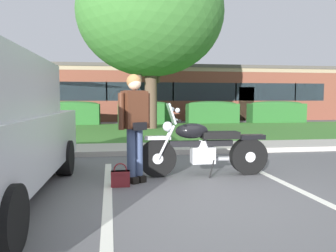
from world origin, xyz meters
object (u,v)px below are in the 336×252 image
object	(u,v)px
handbag	(120,177)
hedge_right	(276,112)
shade_tree	(150,14)
hedge_center_right	(212,112)
rider_person	(135,120)
brick_building	(164,94)
motorcycle	(208,147)
hedge_left	(72,113)
hedge_center_left	(144,112)

from	to	relation	value
handbag	hedge_right	bearing A→B (deg)	54.55
shade_tree	hedge_center_right	size ratio (longest dim) A/B	2.75
rider_person	hedge_center_right	distance (m)	12.59
shade_tree	brick_building	distance (m)	10.39
motorcycle	hedge_left	xyz separation A→B (m)	(-4.02, 11.44, 0.16)
shade_tree	brick_building	size ratio (longest dim) A/B	0.32
hedge_left	hedge_center_right	world-z (taller)	same
hedge_right	hedge_center_left	bearing A→B (deg)	180.00
brick_building	rider_person	bearing A→B (deg)	-98.67
handbag	hedge_left	bearing A→B (deg)	101.91
motorcycle	hedge_right	distance (m)	13.42
hedge_left	brick_building	distance (m)	8.96
motorcycle	hedge_center_right	world-z (taller)	motorcycle
handbag	brick_building	size ratio (longest dim) A/B	0.02
shade_tree	hedge_center_right	xyz separation A→B (m)	(3.57, 2.80, -4.30)
rider_person	hedge_center_left	bearing A→B (deg)	85.48
hedge_center_right	shade_tree	bearing A→B (deg)	-141.86
rider_person	shade_tree	distance (m)	9.80
motorcycle	hedge_center_left	distance (m)	11.45
shade_tree	hedge_right	distance (m)	8.88
hedge_left	hedge_right	distance (m)	11.04
motorcycle	handbag	size ratio (longest dim) A/B	6.23
hedge_right	brick_building	size ratio (longest dim) A/B	0.13
handbag	hedge_right	xyz separation A→B (m)	(8.51, 11.96, 0.51)
motorcycle	hedge_center_left	size ratio (longest dim) A/B	0.82
hedge_right	brick_building	bearing A→B (deg)	128.23
motorcycle	handbag	xyz separation A→B (m)	(-1.50, -0.52, -0.34)
rider_person	motorcycle	bearing A→B (deg)	11.83
motorcycle	hedge_center_left	xyz separation A→B (m)	(-0.34, 11.44, 0.16)
hedge_right	brick_building	xyz separation A→B (m)	(-5.45, 6.91, 1.09)
shade_tree	hedge_center_left	size ratio (longest dim) A/B	2.79
hedge_right	brick_building	distance (m)	8.87
hedge_center_right	brick_building	bearing A→B (deg)	104.34
hedge_center_left	hedge_right	xyz separation A→B (m)	(7.36, -0.00, 0.00)
rider_person	hedge_center_left	world-z (taller)	rider_person
rider_person	handbag	world-z (taller)	rider_person
hedge_center_right	hedge_center_left	bearing A→B (deg)	180.00
hedge_center_left	hedge_right	distance (m)	7.36
hedge_left	brick_building	size ratio (longest dim) A/B	0.12
hedge_center_right	handbag	bearing A→B (deg)	-112.02
hedge_center_left	brick_building	world-z (taller)	brick_building
motorcycle	shade_tree	world-z (taller)	shade_tree
hedge_right	shade_tree	bearing A→B (deg)	-158.86
hedge_left	motorcycle	bearing A→B (deg)	-70.63
motorcycle	hedge_left	world-z (taller)	motorcycle
rider_person	handbag	distance (m)	0.91
shade_tree	hedge_right	xyz separation A→B (m)	(7.25, 2.80, -4.30)
hedge_left	shade_tree	bearing A→B (deg)	-36.52
rider_person	hedge_center_right	world-z (taller)	rider_person
rider_person	hedge_right	world-z (taller)	rider_person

